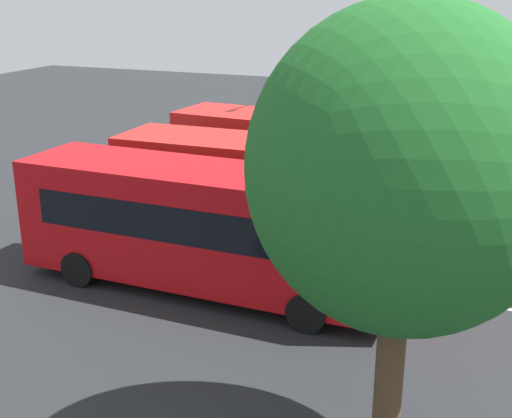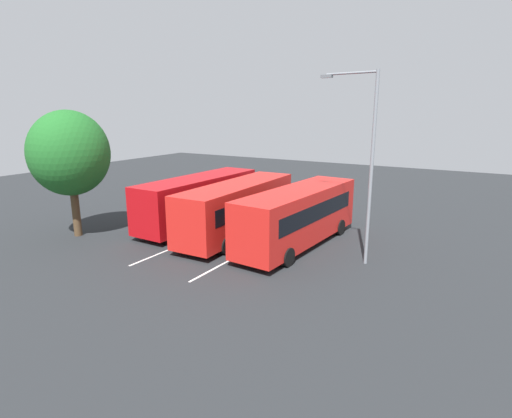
{
  "view_description": "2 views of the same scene",
  "coord_description": "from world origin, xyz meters",
  "px_view_note": "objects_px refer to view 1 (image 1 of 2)",
  "views": [
    {
      "loc": [
        -6.58,
        17.2,
        7.23
      ],
      "look_at": [
        -0.19,
        1.23,
        1.44
      ],
      "focal_mm": 47.22,
      "sensor_mm": 36.0,
      "label": 1
    },
    {
      "loc": [
        -19.33,
        -12.23,
        7.08
      ],
      "look_at": [
        1.03,
        -0.25,
        1.32
      ],
      "focal_mm": 28.42,
      "sensor_mm": 36.0,
      "label": 2
    }
  ],
  "objects_px": {
    "bus_far_left": "(309,159)",
    "bus_center_right": "(204,224)",
    "street_lamp": "(366,47)",
    "depot_tree": "(404,172)",
    "bus_center_left": "(277,190)",
    "pedestrian": "(64,200)"
  },
  "relations": [
    {
      "from": "depot_tree",
      "to": "street_lamp",
      "type": "bearing_deg",
      "value": -75.04
    },
    {
      "from": "pedestrian",
      "to": "street_lamp",
      "type": "xyz_separation_m",
      "value": [
        -7.01,
        -8.72,
        4.01
      ]
    },
    {
      "from": "bus_center_left",
      "to": "bus_center_right",
      "type": "relative_size",
      "value": 1.0
    },
    {
      "from": "pedestrian",
      "to": "depot_tree",
      "type": "xyz_separation_m",
      "value": [
        -11.11,
        6.67,
        3.71
      ]
    },
    {
      "from": "bus_center_right",
      "to": "pedestrian",
      "type": "relative_size",
      "value": 5.42
    },
    {
      "from": "bus_far_left",
      "to": "bus_center_right",
      "type": "relative_size",
      "value": 1.01
    },
    {
      "from": "street_lamp",
      "to": "pedestrian",
      "type": "bearing_deg",
      "value": -30.64
    },
    {
      "from": "bus_far_left",
      "to": "bus_center_right",
      "type": "bearing_deg",
      "value": 90.55
    },
    {
      "from": "bus_far_left",
      "to": "bus_center_left",
      "type": "xyz_separation_m",
      "value": [
        -0.21,
        3.72,
        0.0
      ]
    },
    {
      "from": "bus_center_left",
      "to": "street_lamp",
      "type": "relative_size",
      "value": 1.08
    },
    {
      "from": "bus_center_left",
      "to": "bus_center_right",
      "type": "height_order",
      "value": "same"
    },
    {
      "from": "bus_center_right",
      "to": "depot_tree",
      "type": "relative_size",
      "value": 1.33
    },
    {
      "from": "depot_tree",
      "to": "pedestrian",
      "type": "bearing_deg",
      "value": -30.96
    },
    {
      "from": "bus_center_right",
      "to": "depot_tree",
      "type": "xyz_separation_m",
      "value": [
        -5.43,
        4.69,
        3.07
      ]
    },
    {
      "from": "street_lamp",
      "to": "bus_center_left",
      "type": "bearing_deg",
      "value": 3.06
    },
    {
      "from": "bus_far_left",
      "to": "bus_center_left",
      "type": "distance_m",
      "value": 3.73
    },
    {
      "from": "street_lamp",
      "to": "bus_far_left",
      "type": "bearing_deg",
      "value": -5.13
    },
    {
      "from": "bus_far_left",
      "to": "street_lamp",
      "type": "xyz_separation_m",
      "value": [
        -0.87,
        -3.67,
        3.37
      ]
    },
    {
      "from": "bus_center_right",
      "to": "street_lamp",
      "type": "distance_m",
      "value": 11.29
    },
    {
      "from": "bus_center_left",
      "to": "street_lamp",
      "type": "distance_m",
      "value": 8.15
    },
    {
      "from": "bus_center_left",
      "to": "bus_center_right",
      "type": "xyz_separation_m",
      "value": [
        0.66,
        3.31,
        0.0
      ]
    },
    {
      "from": "street_lamp",
      "to": "depot_tree",
      "type": "relative_size",
      "value": 1.23
    }
  ]
}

